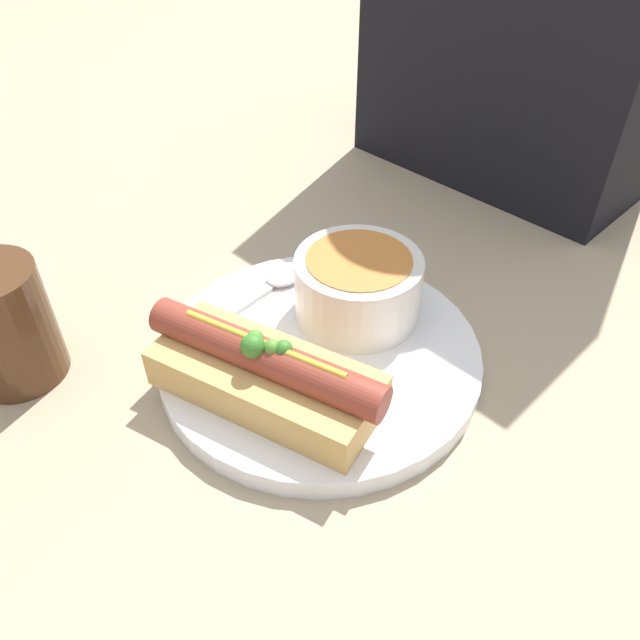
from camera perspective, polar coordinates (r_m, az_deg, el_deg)
The scene contains 6 objects.
ground_plane at distance 0.50m, azimuth -0.00°, elevation -3.95°, with size 4.00×4.00×0.00m, color tan.
dinner_plate at distance 0.49m, azimuth -0.00°, elevation -3.25°, with size 0.25×0.25×0.02m.
hot_dog at distance 0.44m, azimuth -5.02°, elevation -4.83°, with size 0.18×0.11×0.06m.
soup_bowl at distance 0.50m, azimuth 3.49°, elevation 3.32°, with size 0.10×0.10×0.05m.
spoon at distance 0.54m, azimuth -4.42°, elevation 3.31°, with size 0.03×0.14×0.01m.
drinking_glass at distance 0.51m, azimuth -26.96°, elevation -0.44°, with size 0.07×0.07×0.10m.
Camera 1 is at (0.25, -0.25, 0.35)m, focal length 35.00 mm.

